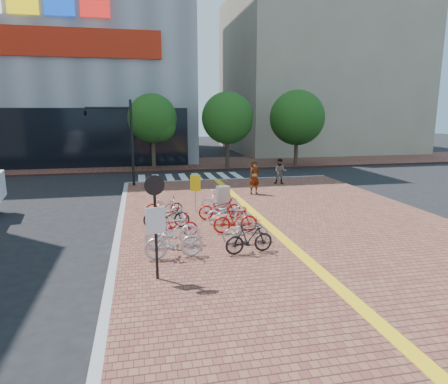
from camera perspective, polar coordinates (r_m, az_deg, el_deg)
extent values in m
plane|color=black|center=(15.63, -0.11, -6.27)|extent=(120.00, 120.00, 0.00)
cube|color=brown|center=(12.26, 19.15, -11.73)|extent=(14.00, 34.00, 0.15)
cube|color=yellow|center=(11.76, 14.90, -12.04)|extent=(0.40, 34.00, 0.01)
cube|color=gray|center=(10.71, -16.36, -15.04)|extent=(0.25, 34.00, 0.15)
cube|color=gray|center=(27.65, 0.90, 1.75)|extent=(14.00, 0.25, 0.15)
cube|color=brown|center=(36.01, -6.97, 3.95)|extent=(70.00, 8.00, 0.15)
cube|color=gray|center=(49.21, -29.01, 20.98)|extent=(36.00, 24.00, 28.00)
cube|color=gray|center=(51.27, 12.88, 15.99)|extent=(20.00, 18.00, 18.00)
cube|color=silver|center=(28.97, -11.66, 1.82)|extent=(0.50, 4.00, 0.01)
cube|color=silver|center=(28.99, -9.68, 1.90)|extent=(0.50, 4.00, 0.01)
cube|color=silver|center=(29.04, -7.71, 1.97)|extent=(0.50, 4.00, 0.01)
cube|color=silver|center=(29.13, -5.75, 2.05)|extent=(0.50, 4.00, 0.01)
cube|color=silver|center=(29.25, -3.80, 2.12)|extent=(0.50, 4.00, 0.01)
cube|color=silver|center=(29.40, -1.87, 2.19)|extent=(0.50, 4.00, 0.01)
cube|color=silver|center=(29.59, 0.04, 2.26)|extent=(0.50, 4.00, 0.01)
cube|color=silver|center=(29.81, 1.92, 2.32)|extent=(0.50, 4.00, 0.01)
cylinder|color=#38281E|center=(32.26, -10.03, 5.44)|extent=(0.32, 0.32, 2.60)
sphere|color=#194714|center=(32.09, -10.20, 10.33)|extent=(3.80, 3.80, 3.80)
sphere|color=#194714|center=(31.83, -9.05, 9.28)|extent=(2.40, 2.40, 2.40)
cylinder|color=#38281E|center=(33.00, 0.49, 5.75)|extent=(0.32, 0.32, 2.60)
sphere|color=#194714|center=(32.84, 0.49, 10.53)|extent=(4.20, 4.20, 4.20)
sphere|color=#194714|center=(32.70, 1.65, 9.47)|extent=(2.40, 2.40, 2.40)
cylinder|color=#38281E|center=(34.78, 10.24, 5.87)|extent=(0.32, 0.32, 2.60)
sphere|color=#194714|center=(34.62, 10.40, 10.40)|extent=(4.60, 4.60, 4.60)
sphere|color=#194714|center=(34.59, 11.49, 9.36)|extent=(2.40, 2.40, 2.40)
imported|color=#B9B9BE|center=(12.87, -7.17, -7.00)|extent=(1.90, 0.65, 1.12)
imported|color=silver|center=(13.95, -7.37, -5.46)|extent=(1.95, 0.64, 1.15)
imported|color=red|center=(15.06, -7.06, -4.67)|extent=(1.79, 0.85, 0.90)
imported|color=black|center=(16.24, -8.23, -3.37)|extent=(1.91, 0.84, 0.98)
imported|color=silver|center=(17.21, -8.37, -2.54)|extent=(1.64, 0.60, 0.96)
imported|color=#9F120B|center=(18.19, -8.52, -1.95)|extent=(1.64, 0.58, 0.86)
imported|color=black|center=(13.25, 3.62, -6.65)|extent=(1.72, 0.70, 1.01)
imported|color=#A5A5A9|center=(14.26, 3.10, -5.55)|extent=(1.73, 0.67, 0.90)
imported|color=#B2170C|center=(15.38, 1.66, -3.97)|extent=(1.75, 0.52, 1.04)
imported|color=white|center=(16.59, 0.51, -3.00)|extent=(1.81, 0.71, 0.93)
imported|color=#AF100C|center=(17.35, -0.60, -2.26)|extent=(1.91, 0.74, 0.99)
imported|color=white|center=(18.51, -0.64, -1.24)|extent=(1.79, 0.53, 1.07)
imported|color=gray|center=(22.49, 4.38, 2.04)|extent=(0.79, 0.63, 1.87)
imported|color=#48505B|center=(25.81, 8.05, 2.93)|extent=(0.98, 0.90, 1.63)
cube|color=#A7A7AB|center=(18.49, -0.13, -1.02)|extent=(0.61, 0.48, 1.22)
cylinder|color=#B7B7BC|center=(18.54, -4.12, -0.26)|extent=(0.07, 0.07, 1.70)
cube|color=yellow|center=(18.40, -4.12, 1.29)|extent=(0.47, 0.08, 0.75)
cylinder|color=black|center=(11.14, -9.72, -5.18)|extent=(0.09, 0.09, 2.93)
cylinder|color=black|center=(10.79, -9.92, 0.95)|extent=(0.55, 0.12, 0.55)
cube|color=silver|center=(11.01, -9.75, -4.05)|extent=(0.54, 0.12, 0.73)
cylinder|color=black|center=(25.51, -12.99, 6.80)|extent=(0.16, 0.16, 5.30)
cylinder|color=black|center=(25.49, -16.25, 11.50)|extent=(2.65, 0.11, 0.11)
imported|color=black|center=(25.62, -19.22, 10.73)|extent=(0.23, 1.10, 0.44)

